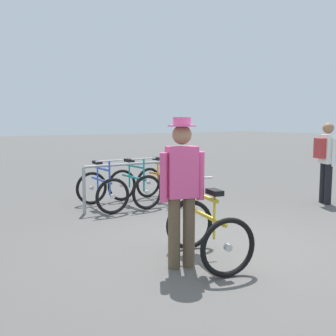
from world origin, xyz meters
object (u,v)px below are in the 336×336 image
(racked_bike_teal, at_px, (134,187))
(racked_bike_orange, at_px, (163,184))
(featured_bicycle, at_px, (204,224))
(person_with_featured_bike, at_px, (182,186))
(racked_bike_blue, at_px, (102,190))
(pedestrian_with_backpack, at_px, (326,158))

(racked_bike_teal, bearing_deg, racked_bike_orange, 0.14)
(racked_bike_teal, xyz_separation_m, racked_bike_orange, (0.70, 0.00, -0.00))
(featured_bicycle, distance_m, person_with_featured_bike, 0.63)
(racked_bike_blue, bearing_deg, racked_bike_orange, 0.14)
(racked_bike_orange, height_order, person_with_featured_bike, person_with_featured_bike)
(racked_bike_blue, xyz_separation_m, racked_bike_teal, (0.70, 0.00, 0.00))
(racked_bike_blue, distance_m, pedestrian_with_backpack, 4.52)
(racked_bike_blue, xyz_separation_m, person_with_featured_bike, (-0.48, -3.34, 0.58))
(pedestrian_with_backpack, bearing_deg, featured_bicycle, -162.74)
(racked_bike_teal, relative_size, person_with_featured_bike, 0.64)
(racked_bike_teal, bearing_deg, pedestrian_with_backpack, -31.06)
(racked_bike_blue, bearing_deg, pedestrian_with_backpack, -26.42)
(racked_bike_orange, distance_m, person_with_featured_bike, 3.88)
(pedestrian_with_backpack, bearing_deg, racked_bike_teal, 148.94)
(racked_bike_orange, xyz_separation_m, person_with_featured_bike, (-1.88, -3.34, 0.58))
(racked_bike_teal, height_order, racked_bike_orange, same)
(person_with_featured_bike, xyz_separation_m, pedestrian_with_backpack, (4.49, 1.34, -0.01))
(racked_bike_teal, distance_m, featured_bicycle, 3.38)
(racked_bike_blue, relative_size, person_with_featured_bike, 0.64)
(racked_bike_orange, bearing_deg, featured_bicycle, -114.71)
(person_with_featured_bike, height_order, pedestrian_with_backpack, person_with_featured_bike)
(featured_bicycle, distance_m, pedestrian_with_backpack, 4.34)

